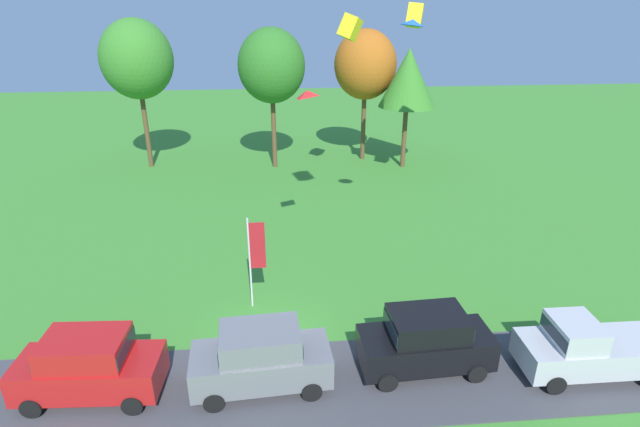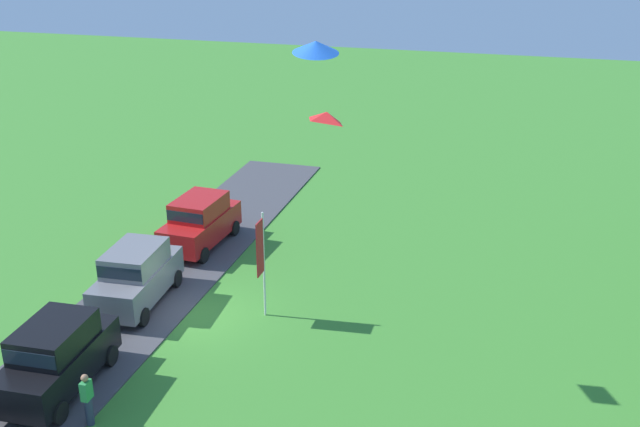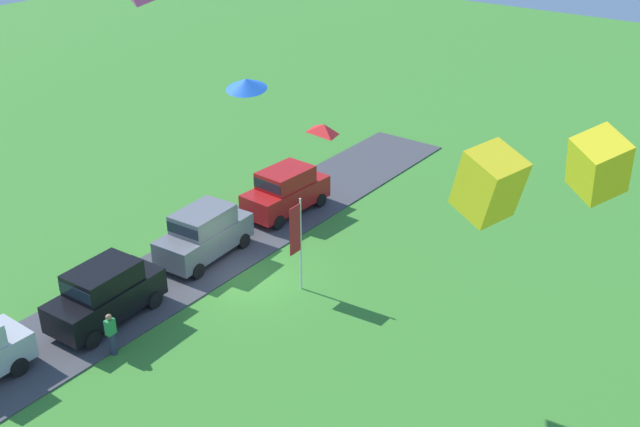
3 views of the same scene
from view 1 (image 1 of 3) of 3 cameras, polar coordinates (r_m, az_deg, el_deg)
name	(u,v)px [view 1 (image 1 of 3)]	position (r m, az deg, el deg)	size (l,w,h in m)	color
ground_plane	(269,341)	(20.02, -5.90, -14.24)	(120.00, 120.00, 0.00)	#3D842D
pavement_strip	(268,387)	(18.04, -5.94, -19.07)	(36.00, 4.40, 0.06)	#424247
car_suv_near_entrance	(88,364)	(18.44, -24.96, -15.34)	(4.69, 2.25, 2.28)	red
car_suv_mid_row	(261,356)	(17.26, -6.77, -15.87)	(4.72, 2.29, 2.28)	slate
car_suv_far_end	(426,339)	(18.23, 12.01, -13.87)	(4.69, 2.23, 2.28)	black
car_pickup_by_flagpole	(588,347)	(20.06, 28.26, -13.34)	(5.02, 2.08, 2.14)	#B7B7BC
person_watching_sky	(444,317)	(20.24, 13.96, -11.37)	(0.36, 0.24, 1.71)	#2D334C
tree_lone_near	(137,60)	(40.38, -20.21, 16.19)	(5.23, 5.23, 11.05)	brown
tree_far_right	(271,66)	(38.29, -5.57, 16.42)	(4.94, 4.94, 10.43)	brown
tree_left_of_center	(365,65)	(40.38, 5.21, 16.54)	(4.83, 4.83, 10.20)	brown
tree_far_left	(408,78)	(38.77, 10.04, 14.98)	(4.25, 4.25, 8.98)	brown
flag_banner	(255,252)	(20.72, -7.45, -4.35)	(0.71, 0.08, 4.13)	silver
kite_box_near_flag	(350,27)	(31.14, 3.46, 20.46)	(0.91, 0.91, 1.27)	yellow
kite_delta_mid_center	(413,22)	(23.30, 10.54, 20.67)	(1.03, 1.03, 0.26)	blue
kite_diamond_high_left	(307,94)	(21.82, -1.51, 13.52)	(1.05, 0.85, 0.29)	red
kite_box_low_drifter	(415,15)	(31.04, 10.77, 21.35)	(0.84, 0.84, 1.17)	yellow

